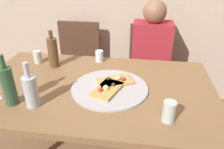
% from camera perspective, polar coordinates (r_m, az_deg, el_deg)
% --- Properties ---
extents(dining_table, '(1.55, 0.92, 0.75)m').
position_cam_1_polar(dining_table, '(1.45, -4.74, -5.50)').
color(dining_table, olive).
rests_on(dining_table, ground_plane).
extents(pizza_tray, '(0.48, 0.48, 0.01)m').
position_cam_1_polar(pizza_tray, '(1.37, -0.61, -3.59)').
color(pizza_tray, '#ADADB2').
rests_on(pizza_tray, dining_table).
extents(pizza_slice_last, '(0.20, 0.25, 0.05)m').
position_cam_1_polar(pizza_slice_last, '(1.33, -1.29, -3.85)').
color(pizza_slice_last, tan).
rests_on(pizza_slice_last, pizza_tray).
extents(pizza_slice_extra, '(0.26, 0.22, 0.05)m').
position_cam_1_polar(pizza_slice_extra, '(1.41, 0.91, -1.71)').
color(pizza_slice_extra, tan).
rests_on(pizza_slice_extra, pizza_tray).
extents(wine_bottle, '(0.08, 0.08, 0.27)m').
position_cam_1_polar(wine_bottle, '(1.25, -20.69, -3.97)').
color(wine_bottle, '#B2BCC1').
rests_on(wine_bottle, dining_table).
extents(beer_bottle, '(0.07, 0.07, 0.30)m').
position_cam_1_polar(beer_bottle, '(1.31, -25.72, -2.62)').
color(beer_bottle, '#2D5133').
rests_on(beer_bottle, dining_table).
extents(water_bottle, '(0.07, 0.07, 0.28)m').
position_cam_1_polar(water_bottle, '(1.67, -15.36, 5.72)').
color(water_bottle, brown).
rests_on(water_bottle, dining_table).
extents(tumbler_near, '(0.07, 0.07, 0.11)m').
position_cam_1_polar(tumbler_near, '(1.13, 14.86, -9.45)').
color(tumbler_near, '#B7C6BC').
rests_on(tumbler_near, dining_table).
extents(tumbler_far, '(0.06, 0.06, 0.09)m').
position_cam_1_polar(tumbler_far, '(1.72, -3.36, 4.89)').
color(tumbler_far, silver).
rests_on(tumbler_far, dining_table).
extents(wine_glass, '(0.06, 0.06, 0.10)m').
position_cam_1_polar(wine_glass, '(1.79, -19.08, 4.40)').
color(wine_glass, '#B7C6BC').
rests_on(wine_glass, dining_table).
extents(chair_left, '(0.44, 0.44, 0.90)m').
position_cam_1_polar(chair_left, '(2.35, -9.13, 3.73)').
color(chair_left, '#472D1E').
rests_on(chair_left, ground_plane).
extents(chair_right, '(0.44, 0.44, 0.90)m').
position_cam_1_polar(chair_right, '(2.25, 9.94, 2.54)').
color(chair_right, '#472D1E').
rests_on(chair_right, ground_plane).
extents(guest_in_sweater, '(0.36, 0.56, 1.17)m').
position_cam_1_polar(guest_in_sweater, '(2.06, 10.26, 3.92)').
color(guest_in_sweater, maroon).
rests_on(guest_in_sweater, ground_plane).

